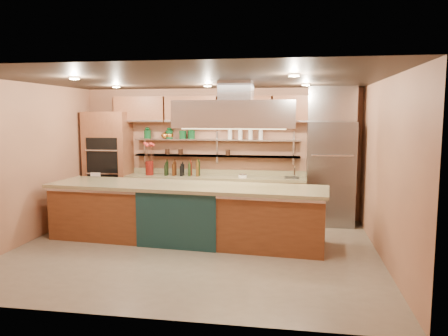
% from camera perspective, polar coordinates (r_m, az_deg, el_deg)
% --- Properties ---
extents(floor, '(6.00, 5.00, 0.02)m').
position_cam_1_polar(floor, '(7.44, -3.92, -10.66)').
color(floor, gray).
rests_on(floor, ground).
extents(ceiling, '(6.00, 5.00, 0.02)m').
position_cam_1_polar(ceiling, '(7.11, -4.11, 11.47)').
color(ceiling, black).
rests_on(ceiling, wall_back).
extents(wall_back, '(6.00, 0.04, 2.80)m').
position_cam_1_polar(wall_back, '(9.57, -0.57, 1.96)').
color(wall_back, '#A46D4D').
rests_on(wall_back, floor).
extents(wall_front, '(6.00, 0.04, 2.80)m').
position_cam_1_polar(wall_front, '(4.77, -10.94, -3.38)').
color(wall_front, '#A46D4D').
rests_on(wall_front, floor).
extents(wall_left, '(0.04, 5.00, 2.80)m').
position_cam_1_polar(wall_left, '(8.35, -24.47, 0.57)').
color(wall_left, '#A46D4D').
rests_on(wall_left, floor).
extents(wall_right, '(0.04, 5.00, 2.80)m').
position_cam_1_polar(wall_right, '(7.08, 20.34, -0.29)').
color(wall_right, '#A46D4D').
rests_on(wall_right, floor).
extents(oven_stack, '(0.95, 0.64, 2.30)m').
position_cam_1_polar(oven_stack, '(10.01, -14.84, 0.51)').
color(oven_stack, brown).
rests_on(oven_stack, floor).
extents(refrigerator, '(0.95, 0.72, 2.10)m').
position_cam_1_polar(refrigerator, '(9.14, 13.70, -0.69)').
color(refrigerator, gray).
rests_on(refrigerator, floor).
extents(back_counter, '(3.84, 0.64, 0.93)m').
position_cam_1_polar(back_counter, '(9.42, -1.18, -3.87)').
color(back_counter, tan).
rests_on(back_counter, floor).
extents(wall_shelf_lower, '(3.60, 0.26, 0.03)m').
position_cam_1_polar(wall_shelf_lower, '(9.46, -1.00, 1.60)').
color(wall_shelf_lower, silver).
rests_on(wall_shelf_lower, wall_back).
extents(wall_shelf_upper, '(3.60, 0.26, 0.03)m').
position_cam_1_polar(wall_shelf_upper, '(9.43, -1.01, 3.71)').
color(wall_shelf_upper, silver).
rests_on(wall_shelf_upper, wall_back).
extents(upper_cabinets, '(4.60, 0.36, 0.55)m').
position_cam_1_polar(upper_cabinets, '(9.36, -0.77, 7.67)').
color(upper_cabinets, brown).
rests_on(upper_cabinets, wall_back).
extents(range_hood, '(2.00, 1.00, 0.45)m').
position_cam_1_polar(range_hood, '(7.45, 1.59, 7.04)').
color(range_hood, silver).
rests_on(range_hood, ceiling).
extents(ceiling_downlights, '(4.00, 2.80, 0.02)m').
position_cam_1_polar(ceiling_downlights, '(7.30, -3.74, 11.12)').
color(ceiling_downlights, '#FFE5A5').
rests_on(ceiling_downlights, ceiling).
extents(island, '(4.91, 1.42, 1.01)m').
position_cam_1_polar(island, '(7.82, -5.04, -5.87)').
color(island, brown).
rests_on(island, floor).
extents(flower_vase, '(0.20, 0.20, 0.31)m').
position_cam_1_polar(flower_vase, '(9.64, -9.71, 0.00)').
color(flower_vase, '#5C120D').
rests_on(flower_vase, back_counter).
extents(oil_bottle_cluster, '(0.85, 0.51, 0.26)m').
position_cam_1_polar(oil_bottle_cluster, '(9.43, -5.51, -0.22)').
color(oil_bottle_cluster, black).
rests_on(oil_bottle_cluster, back_counter).
extents(kitchen_scale, '(0.20, 0.17, 0.09)m').
position_cam_1_polar(kitchen_scale, '(9.20, 2.48, -0.91)').
color(kitchen_scale, white).
rests_on(kitchen_scale, back_counter).
extents(bar_faucet, '(0.04, 0.04, 0.23)m').
position_cam_1_polar(bar_faucet, '(9.22, 9.19, -0.53)').
color(bar_faucet, silver).
rests_on(bar_faucet, back_counter).
extents(copper_kettle, '(0.20, 0.20, 0.14)m').
position_cam_1_polar(copper_kettle, '(9.70, -7.70, 4.24)').
color(copper_kettle, orange).
rests_on(copper_kettle, wall_shelf_upper).
extents(green_canister, '(0.19, 0.19, 0.18)m').
position_cam_1_polar(green_canister, '(9.59, -5.42, 4.36)').
color(green_canister, '#0E411D').
rests_on(green_canister, wall_shelf_upper).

